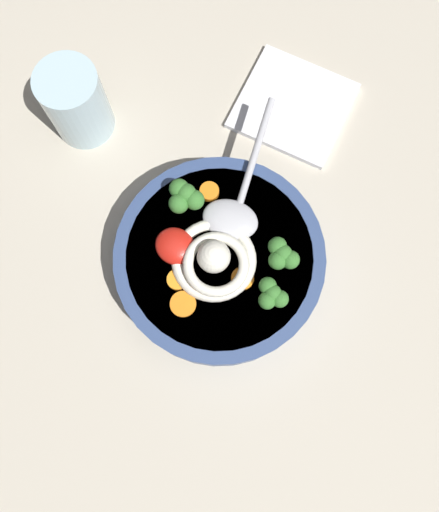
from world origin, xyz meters
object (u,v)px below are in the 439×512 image
at_px(noodle_pile, 214,260).
at_px(drinking_glass, 76,103).
at_px(soup_spoon, 234,207).
at_px(soup_bowl, 220,262).
at_px(folded_napkin, 293,106).

relative_size(noodle_pile, drinking_glass, 1.01).
bearing_deg(noodle_pile, soup_spoon, 107.61).
xyz_separation_m(soup_bowl, noodle_pile, (0.00, -0.01, 0.04)).
height_order(soup_spoon, drinking_glass, drinking_glass).
xyz_separation_m(noodle_pile, folded_napkin, (-0.05, 0.23, -0.06)).
relative_size(noodle_pile, folded_napkin, 0.75).
bearing_deg(soup_bowl, soup_spoon, 110.21).
distance_m(soup_spoon, drinking_glass, 0.22).
xyz_separation_m(noodle_pile, soup_spoon, (-0.02, 0.06, -0.00)).
bearing_deg(noodle_pile, folded_napkin, 102.40).
height_order(drinking_glass, folded_napkin, drinking_glass).
distance_m(soup_spoon, folded_napkin, 0.18).
bearing_deg(drinking_glass, soup_spoon, 0.95).
height_order(noodle_pile, drinking_glass, drinking_glass).
bearing_deg(folded_napkin, noodle_pile, -77.60).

